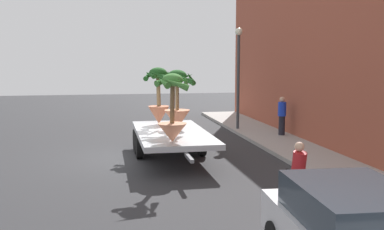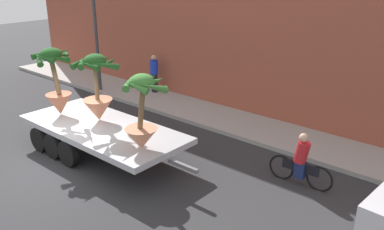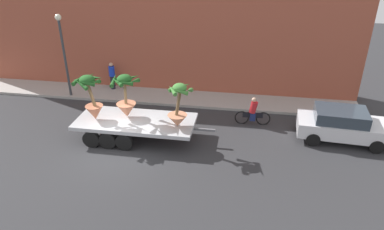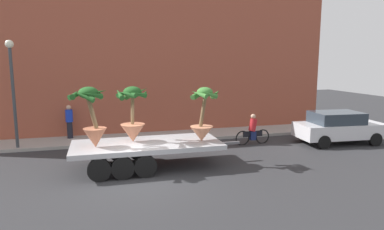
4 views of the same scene
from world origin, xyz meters
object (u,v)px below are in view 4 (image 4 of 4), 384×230
object	(u,v)px
potted_palm_front	(203,118)
parked_car	(338,127)
pedestrian_near_gate	(69,121)
potted_palm_middle	(92,117)
cyclist	(253,131)
potted_palm_rear	(133,116)
flatbed_trailer	(141,148)
street_lamp	(12,80)

from	to	relation	value
potted_palm_front	parked_car	xyz separation A→B (m)	(7.57, 1.70, -1.08)
potted_palm_front	pedestrian_near_gate	xyz separation A→B (m)	(-5.37, 5.68, -0.86)
potted_palm_middle	cyclist	xyz separation A→B (m)	(7.51, 2.56, -1.42)
potted_palm_front	pedestrian_near_gate	world-z (taller)	potted_palm_front
cyclist	pedestrian_near_gate	xyz separation A→B (m)	(-8.74, 3.06, 0.37)
potted_palm_front	parked_car	bearing A→B (deg)	12.69
potted_palm_middle	pedestrian_near_gate	distance (m)	5.85
potted_palm_rear	flatbed_trailer	bearing A→B (deg)	-48.53
flatbed_trailer	potted_palm_front	distance (m)	2.67
potted_palm_middle	pedestrian_near_gate	bearing A→B (deg)	102.34
potted_palm_front	cyclist	size ratio (longest dim) A/B	1.15
flatbed_trailer	pedestrian_near_gate	xyz separation A→B (m)	(-2.96, 5.40, 0.28)
parked_car	street_lamp	distance (m)	15.52
flatbed_trailer	potted_palm_middle	bearing A→B (deg)	-172.75
potted_palm_front	parked_car	distance (m)	7.83
flatbed_trailer	parked_car	bearing A→B (deg)	8.13
potted_palm_rear	pedestrian_near_gate	xyz separation A→B (m)	(-2.72, 5.13, -0.93)
flatbed_trailer	potted_palm_rear	size ratio (longest dim) A/B	3.09
potted_palm_middle	potted_palm_front	size ratio (longest dim) A/B	1.05
flatbed_trailer	cyclist	world-z (taller)	cyclist
potted_palm_middle	pedestrian_near_gate	world-z (taller)	potted_palm_middle
flatbed_trailer	potted_palm_middle	size ratio (longest dim) A/B	3.01
potted_palm_middle	pedestrian_near_gate	xyz separation A→B (m)	(-1.23, 5.62, -1.04)
potted_palm_front	street_lamp	distance (m)	8.79
street_lamp	cyclist	bearing A→B (deg)	-8.73
potted_palm_rear	cyclist	bearing A→B (deg)	18.91
pedestrian_near_gate	potted_palm_rear	bearing A→B (deg)	-62.06
cyclist	pedestrian_near_gate	bearing A→B (deg)	160.68
potted_palm_middle	potted_palm_front	world-z (taller)	potted_palm_middle
potted_palm_rear	parked_car	bearing A→B (deg)	6.40
flatbed_trailer	street_lamp	bearing A→B (deg)	142.03
potted_palm_front	potted_palm_rear	bearing A→B (deg)	168.11
flatbed_trailer	potted_palm_rear	bearing A→B (deg)	131.47
potted_palm_front	pedestrian_near_gate	distance (m)	7.86
potted_palm_middle	potted_palm_rear	bearing A→B (deg)	18.55
potted_palm_middle	cyclist	bearing A→B (deg)	18.84
potted_palm_middle	parked_car	distance (m)	11.88
potted_palm_middle	pedestrian_near_gate	size ratio (longest dim) A/B	1.29
potted_palm_rear	pedestrian_near_gate	bearing A→B (deg)	117.94
flatbed_trailer	parked_car	distance (m)	10.07
pedestrian_near_gate	street_lamp	bearing A→B (deg)	-147.59
flatbed_trailer	potted_palm_rear	distance (m)	1.27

